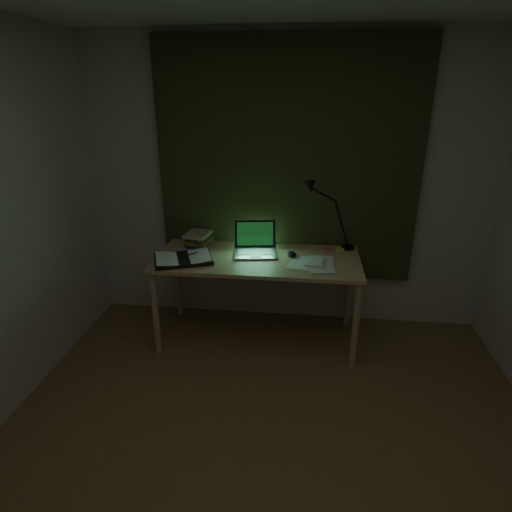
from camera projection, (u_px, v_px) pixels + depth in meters
The scene contains 12 objects.
floor at pixel (262, 495), 2.32m from camera, with size 3.50×4.00×0.00m, color brown.
wall_back at pixel (287, 187), 3.70m from camera, with size 3.50×0.00×2.50m, color beige.
curtain at pixel (287, 164), 3.58m from camera, with size 2.20×0.06×2.00m, color #2A2E17.
desk at pixel (258, 299), 3.63m from camera, with size 1.66×0.73×0.76m, color tan, non-canonical shape.
laptop at pixel (256, 240), 3.50m from camera, with size 0.36×0.40×0.26m, color #B5B5BA, non-canonical shape.
open_textbook at pixel (183, 258), 3.42m from camera, with size 0.45×0.32×0.04m, color white, non-canonical shape.
book_stack at pixel (198, 239), 3.74m from camera, with size 0.19×0.22×0.12m, color white, non-canonical shape.
loose_papers at pixel (308, 261), 3.40m from camera, with size 0.31×0.33×0.02m, color silver, non-canonical shape.
mouse at pixel (292, 254), 3.51m from camera, with size 0.07×0.11×0.04m, color black.
sticky_yellow at pixel (339, 248), 3.67m from camera, with size 0.07×0.07×0.02m, color #CFDF2F.
sticky_pink at pixel (327, 250), 3.64m from camera, with size 0.07×0.07×0.02m, color #D1516C.
desk_lamp at pixel (351, 216), 3.57m from camera, with size 0.39×0.31×0.59m, color black, non-canonical shape.
Camera 1 is at (0.16, -1.66, 2.07)m, focal length 30.00 mm.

